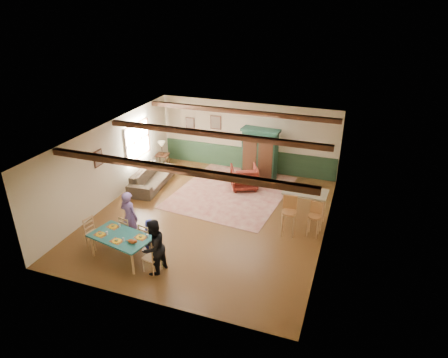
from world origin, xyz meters
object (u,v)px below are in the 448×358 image
(dining_table, at_px, (122,247))
(dining_chair_end_left, at_px, (94,233))
(person_woman, at_px, (154,247))
(armoire, at_px, (260,154))
(table_lamp, at_px, (162,148))
(bar_stool_left, at_px, (289,217))
(dining_chair_far_right, at_px, (148,236))
(armchair, at_px, (244,177))
(dining_chair_far_left, at_px, (129,229))
(dining_chair_end_right, at_px, (152,256))
(counter_table, at_px, (304,207))
(end_table, at_px, (163,161))
(bar_stool_right, at_px, (314,220))
(person_child, at_px, (150,234))
(sofa, at_px, (151,178))
(cat, at_px, (132,241))
(person_man, at_px, (129,217))

(dining_table, distance_m, dining_chair_end_left, 1.04)
(person_woman, xyz_separation_m, armoire, (1.01, 6.26, 0.24))
(table_lamp, relative_size, bar_stool_left, 0.45)
(dining_chair_far_right, bearing_deg, armchair, -94.53)
(dining_chair_far_left, bearing_deg, dining_chair_end_right, 155.08)
(armoire, height_order, armchair, armoire)
(person_woman, height_order, bar_stool_left, person_woman)
(counter_table, bearing_deg, end_table, 158.92)
(armoire, xyz_separation_m, bar_stool_right, (2.50, -3.26, -0.46))
(counter_table, height_order, bar_stool_left, bar_stool_left)
(bar_stool_right, bearing_deg, dining_table, -144.27)
(counter_table, bearing_deg, bar_stool_left, -110.53)
(person_child, relative_size, sofa, 0.39)
(bar_stool_left, relative_size, bar_stool_right, 1.15)
(armchair, bearing_deg, armoire, -132.66)
(dining_chair_far_left, distance_m, dining_chair_far_right, 0.72)
(dining_table, bearing_deg, cat, -22.12)
(cat, distance_m, armchair, 5.45)
(dining_chair_end_left, xyz_separation_m, person_woman, (2.12, -0.44, 0.32))
(person_woman, height_order, armoire, armoire)
(person_man, height_order, armchair, person_man)
(dining_chair_far_left, relative_size, bar_stool_right, 0.83)
(dining_table, distance_m, armchair, 5.39)
(sofa, bearing_deg, dining_chair_far_left, -166.09)
(dining_chair_end_right, relative_size, armoire, 0.44)
(sofa, height_order, end_table, sofa)
(dining_chair_far_right, height_order, counter_table, counter_table)
(dining_table, distance_m, dining_chair_far_left, 0.75)
(cat, distance_m, bar_stool_left, 4.43)
(person_child, xyz_separation_m, cat, (-0.03, -0.82, 0.30))
(cat, relative_size, armchair, 0.35)
(dining_chair_far_right, height_order, bar_stool_right, bar_stool_right)
(dining_table, relative_size, dining_chair_end_left, 1.89)
(armoire, bearing_deg, dining_table, -104.02)
(dining_table, bearing_deg, dining_chair_far_right, 49.13)
(armoire, distance_m, sofa, 4.06)
(dining_chair_far_left, bearing_deg, end_table, -60.80)
(dining_chair_end_right, xyz_separation_m, armoire, (1.10, 6.25, 0.55))
(dining_table, height_order, dining_chair_end_left, dining_chair_end_left)
(bar_stool_left, bearing_deg, bar_stool_right, 7.39)
(dining_chair_end_right, relative_size, armchair, 0.92)
(armchair, bearing_deg, sofa, -8.01)
(dining_chair_far_left, distance_m, dining_chair_end_left, 0.94)
(table_lamp, height_order, bar_stool_right, table_lamp)
(dining_chair_far_left, bearing_deg, dining_table, 119.05)
(armchair, bearing_deg, person_man, 39.68)
(table_lamp, relative_size, counter_table, 0.41)
(bar_stool_left, bearing_deg, dining_chair_far_right, -156.49)
(bar_stool_left, distance_m, bar_stool_right, 0.72)
(armchair, height_order, sofa, armchair)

